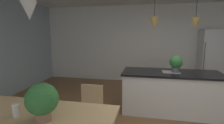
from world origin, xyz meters
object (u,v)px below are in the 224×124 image
(vase_on_dining_table, at_px, (16,110))
(dining_table, at_px, (32,119))
(kitchen_island, at_px, (170,92))
(potted_plant_on_table, at_px, (42,100))
(potted_plant_on_island, at_px, (176,63))
(chair_far_right, at_px, (90,110))
(refrigerator, at_px, (211,60))

(vase_on_dining_table, bearing_deg, dining_table, 30.20)
(dining_table, distance_m, kitchen_island, 2.82)
(potted_plant_on_table, bearing_deg, potted_plant_on_island, 51.84)
(dining_table, relative_size, kitchen_island, 0.97)
(potted_plant_on_island, xyz_separation_m, potted_plant_on_table, (-1.73, -2.20, -0.10))
(chair_far_right, xyz_separation_m, refrigerator, (2.85, 3.25, 0.45))
(dining_table, xyz_separation_m, refrigerator, (3.30, 4.08, 0.23))
(kitchen_island, bearing_deg, vase_on_dining_table, -132.99)
(chair_far_right, distance_m, vase_on_dining_table, 1.15)
(chair_far_right, height_order, vase_on_dining_table, vase_on_dining_table)
(dining_table, height_order, chair_far_right, chair_far_right)
(chair_far_right, relative_size, potted_plant_on_table, 2.00)
(dining_table, xyz_separation_m, potted_plant_on_table, (0.23, -0.11, 0.31))
(kitchen_island, distance_m, vase_on_dining_table, 2.99)
(chair_far_right, bearing_deg, dining_table, -118.66)
(dining_table, xyz_separation_m, chair_far_right, (0.45, 0.83, -0.22))
(kitchen_island, distance_m, refrigerator, 2.49)
(kitchen_island, bearing_deg, potted_plant_on_island, 0.00)
(potted_plant_on_island, bearing_deg, chair_far_right, -140.23)
(dining_table, relative_size, chair_far_right, 2.33)
(kitchen_island, relative_size, refrigerator, 1.13)
(dining_table, distance_m, refrigerator, 5.25)
(refrigerator, bearing_deg, dining_table, -128.99)
(dining_table, distance_m, chair_far_right, 0.97)
(kitchen_island, bearing_deg, potted_plant_on_table, -126.81)
(potted_plant_on_table, distance_m, vase_on_dining_table, 0.41)
(refrigerator, distance_m, potted_plant_on_island, 2.41)
(potted_plant_on_table, xyz_separation_m, vase_on_dining_table, (-0.38, 0.03, -0.17))
(chair_far_right, xyz_separation_m, potted_plant_on_island, (1.51, 1.26, 0.63))
(potted_plant_on_table, bearing_deg, dining_table, 153.69)
(chair_far_right, relative_size, kitchen_island, 0.42)
(potted_plant_on_table, bearing_deg, chair_far_right, 76.80)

